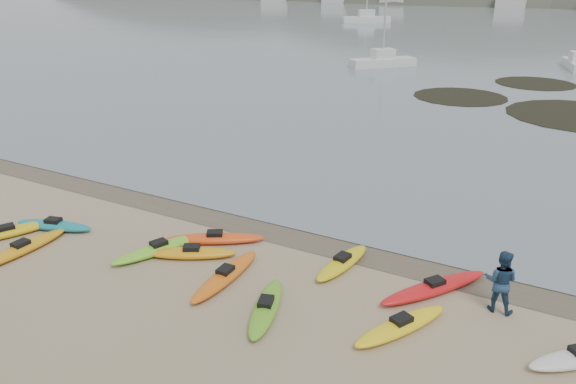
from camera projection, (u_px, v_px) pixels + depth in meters
The scene contains 5 objects.
ground at pixel (288, 228), 21.58m from camera, with size 600.00×600.00×0.00m, color tan.
wet_sand at pixel (284, 231), 21.34m from camera, with size 60.00×60.00×0.00m, color brown.
kayaks at pixel (221, 267), 18.45m from camera, with size 21.55×8.23×0.34m.
person_east at pixel (501, 281), 16.06m from camera, with size 0.93×0.72×1.91m, color navy.
kelp_mats at pixel (535, 102), 42.11m from camera, with size 17.19×19.17×0.04m.
Camera 1 is at (9.51, -17.08, 9.25)m, focal length 35.00 mm.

